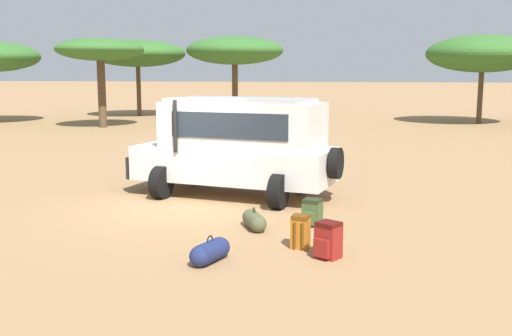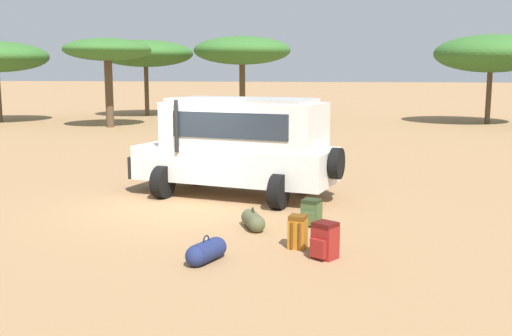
{
  "view_description": "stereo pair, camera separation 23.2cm",
  "coord_description": "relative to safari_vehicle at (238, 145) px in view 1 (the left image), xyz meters",
  "views": [
    {
      "loc": [
        3.89,
        -13.04,
        3.09
      ],
      "look_at": [
        1.78,
        -0.34,
        1.0
      ],
      "focal_mm": 42.0,
      "sensor_mm": 36.0,
      "label": 1
    },
    {
      "loc": [
        4.12,
        -13.0,
        3.09
      ],
      "look_at": [
        1.78,
        -0.34,
        1.0
      ],
      "focal_mm": 42.0,
      "sensor_mm": 36.0,
      "label": 2
    }
  ],
  "objects": [
    {
      "name": "backpack_near_rear_wheel",
      "position": [
        2.45,
        -4.69,
        -0.99
      ],
      "size": [
        0.49,
        0.51,
        0.62
      ],
      "color": "maroon",
      "rests_on": "ground_plane"
    },
    {
      "name": "duffel_bag_soft_canvas",
      "position": [
        0.92,
        -3.04,
        -1.13
      ],
      "size": [
        0.58,
        0.88,
        0.44
      ],
      "color": "#4C5133",
      "rests_on": "ground_plane"
    },
    {
      "name": "acacia_tree_centre_back",
      "position": [
        -10.94,
        16.85,
        2.9
      ],
      "size": [
        4.7,
        5.06,
        4.86
      ],
      "color": "brown",
      "rests_on": "ground_plane"
    },
    {
      "name": "acacia_tree_left_mid",
      "position": [
        -12.0,
        25.39,
        2.97
      ],
      "size": [
        6.5,
        7.03,
        5.19
      ],
      "color": "brown",
      "rests_on": "ground_plane"
    },
    {
      "name": "acacia_tree_far_right",
      "position": [
        10.09,
        22.83,
        2.79
      ],
      "size": [
        6.48,
        6.63,
        5.19
      ],
      "color": "brown",
      "rests_on": "ground_plane"
    },
    {
      "name": "acacia_tree_right_mid",
      "position": [
        -4.96,
        24.23,
        3.09
      ],
      "size": [
        6.28,
        6.17,
        5.31
      ],
      "color": "brown",
      "rests_on": "ground_plane"
    },
    {
      "name": "backpack_cluster_center",
      "position": [
        2.03,
        -2.58,
        -1.03
      ],
      "size": [
        0.43,
        0.47,
        0.54
      ],
      "color": "#42562D",
      "rests_on": "ground_plane"
    },
    {
      "name": "backpack_beside_front_wheel",
      "position": [
        1.94,
        -4.19,
        -1.01
      ],
      "size": [
        0.34,
        0.41,
        0.6
      ],
      "color": "#B26619",
      "rests_on": "ground_plane"
    },
    {
      "name": "ground_plane",
      "position": [
        -1.05,
        -1.36,
        -1.29
      ],
      "size": [
        320.0,
        320.0,
        0.0
      ],
      "primitive_type": "plane",
      "color": "#9E754C"
    },
    {
      "name": "safari_vehicle",
      "position": [
        0.0,
        0.0,
        0.0
      ],
      "size": [
        5.48,
        3.38,
        2.44
      ],
      "color": "silver",
      "rests_on": "ground_plane"
    },
    {
      "name": "duffel_bag_low_black_case",
      "position": [
        0.56,
        -5.23,
        -1.12
      ],
      "size": [
        0.55,
        0.89,
        0.45
      ],
      "color": "navy",
      "rests_on": "ground_plane"
    }
  ]
}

